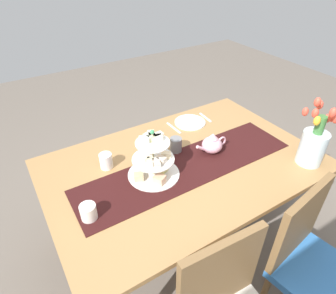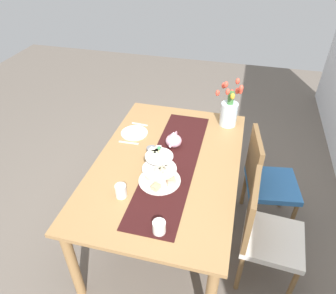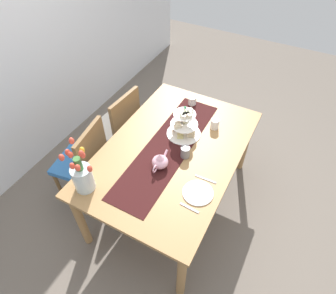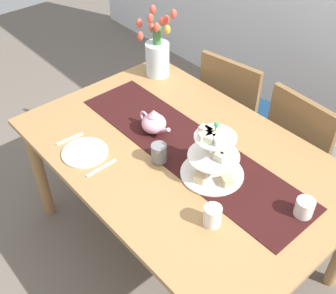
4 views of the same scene
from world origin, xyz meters
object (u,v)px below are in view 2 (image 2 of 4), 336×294
Objects in this scene: chair_left at (265,178)px; fork_left at (140,124)px; dinner_plate_left at (134,133)px; tulip_vase at (229,110)px; cream_jug at (159,227)px; knife_left at (129,143)px; chair_right at (264,231)px; mug_white_text at (121,191)px; tiered_cake_stand at (160,170)px; mug_grey at (152,153)px; teapot at (174,140)px; dining_table at (167,172)px.

fork_left is at bearing -97.95° from chair_left.
dinner_plate_left reaches higher than fork_left.
tulip_vase reaches higher than fork_left.
cream_jug reaches higher than knife_left.
chair_right is at bearing -0.07° from chair_left.
tulip_vase is at bearing 150.58° from mug_white_text.
knife_left is (0.14, 0.00, -0.00)m from dinner_plate_left.
mug_white_text is at bearing -46.28° from tiered_cake_stand.
chair_right is 1.07m from tulip_vase.
chair_right reaches higher than dinner_plate_left.
tiered_cake_stand is at bearing 44.77° from knife_left.
cream_jug is at bearing 31.16° from knife_left.
tulip_vase is (-0.87, 0.39, 0.04)m from tiered_cake_stand.
fork_left is 0.89m from mug_white_text.
mug_white_text is at bearing -10.67° from mug_grey.
tiered_cake_stand is 1.28× the size of teapot.
cream_jug is 0.37× the size of dinner_plate_left.
tiered_cake_stand is 0.45m from cream_jug.
mug_grey is at bearing -33.50° from teapot.
tiered_cake_stand is at bearing -93.65° from chair_right.
chair_right is at bearing 86.35° from tiered_cake_stand.
chair_left is at bearing 46.40° from tulip_vase.
tulip_vase reaches higher than teapot.
knife_left is at bearing 0.00° from dinner_plate_left.
fork_left is at bearing -150.58° from mug_grey.
mug_grey is at bearing 59.89° from knife_left.
mug_grey is (0.19, -0.13, -0.01)m from teapot.
tulip_vase is 1.23m from mug_white_text.
chair_left is 3.82× the size of teapot.
fork_left is at bearing 180.00° from knife_left.
mug_grey is (0.14, 0.24, 0.05)m from knife_left.
tiered_cake_stand is 2.03× the size of fork_left.
tiered_cake_stand is at bearing 133.72° from mug_white_text.
cream_jug is at bearing 7.67° from teapot.
cream_jug is 0.89× the size of mug_grey.
tulip_vase reaches higher than chair_right.
tulip_vase is at bearing 122.65° from knife_left.
knife_left is 0.60m from mug_white_text.
chair_right is 1.04m from mug_white_text.
mug_white_text is at bearing -54.02° from chair_left.
knife_left is at bearing 0.00° from fork_left.
mug_grey reaches higher than dinner_plate_left.
dinner_plate_left is at bearing -90.72° from chair_left.
mug_grey reaches higher than dining_table.
fork_left is (-0.72, -1.14, 0.26)m from chair_right.
chair_left is 0.99m from mug_grey.
cream_jug is at bearing -35.02° from chair_left.
dinner_plate_left is at bearing -104.11° from teapot.
cream_jug is 0.89× the size of mug_white_text.
chair_left is 1.18m from knife_left.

